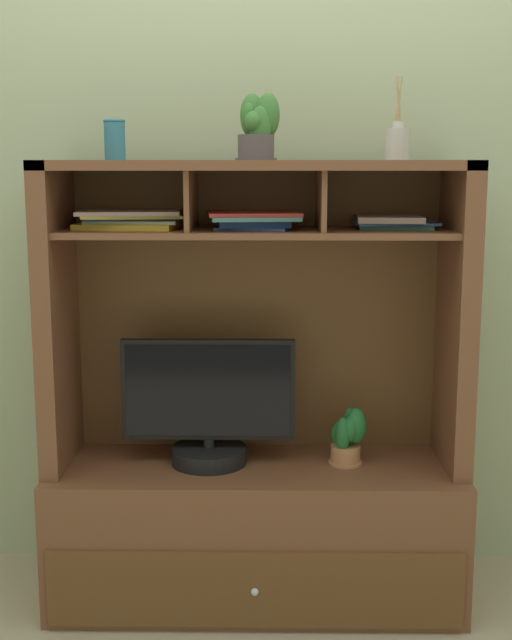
% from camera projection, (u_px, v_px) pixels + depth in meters
% --- Properties ---
extents(floor_plane, '(6.00, 6.00, 0.02)m').
position_uv_depth(floor_plane, '(256.00, 594.00, 2.83)').
color(floor_plane, tan).
rests_on(floor_plane, ground).
extents(back_wall, '(6.00, 0.02, 2.80)m').
position_uv_depth(back_wall, '(257.00, 170.00, 2.85)').
color(back_wall, '#A3AF8A').
rests_on(back_wall, ground).
extents(media_console, '(1.33, 0.53, 1.43)m').
position_uv_depth(media_console, '(256.00, 472.00, 2.76)').
color(media_console, brown).
rests_on(media_console, ground).
extents(tv_monitor, '(0.56, 0.24, 0.41)m').
position_uv_depth(tv_monitor, '(209.00, 412.00, 2.70)').
color(tv_monitor, black).
rests_on(tv_monitor, media_console).
extents(potted_orchid, '(0.12, 0.11, 0.19)m').
position_uv_depth(potted_orchid, '(348.00, 437.00, 2.71)').
color(potted_orchid, '#B5734E').
rests_on(potted_orchid, media_console).
extents(magazine_stack_left, '(0.35, 0.30, 0.06)m').
position_uv_depth(magazine_stack_left, '(131.00, 219.00, 2.63)').
color(magazine_stack_left, gold).
rests_on(magazine_stack_left, media_console).
extents(magazine_stack_centre, '(0.30, 0.27, 0.05)m').
position_uv_depth(magazine_stack_centre, '(253.00, 220.00, 2.60)').
color(magazine_stack_centre, '#3A4088').
rests_on(magazine_stack_centre, media_console).
extents(magazine_stack_right, '(0.26, 0.24, 0.04)m').
position_uv_depth(magazine_stack_right, '(392.00, 222.00, 2.62)').
color(magazine_stack_right, '#42796A').
rests_on(magazine_stack_right, media_console).
extents(diffuser_bottle, '(0.07, 0.07, 0.25)m').
position_uv_depth(diffuser_bottle, '(397.00, 143.00, 2.55)').
color(diffuser_bottle, '#B8B5AF').
rests_on(diffuser_bottle, media_console).
extents(potted_succulent, '(0.14, 0.13, 0.20)m').
position_uv_depth(potted_succulent, '(258.00, 128.00, 2.55)').
color(potted_succulent, '#4C4548').
rests_on(potted_succulent, media_console).
extents(ceramic_vase, '(0.07, 0.07, 0.12)m').
position_uv_depth(ceramic_vase, '(115.00, 140.00, 2.55)').
color(ceramic_vase, teal).
rests_on(ceramic_vase, media_console).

